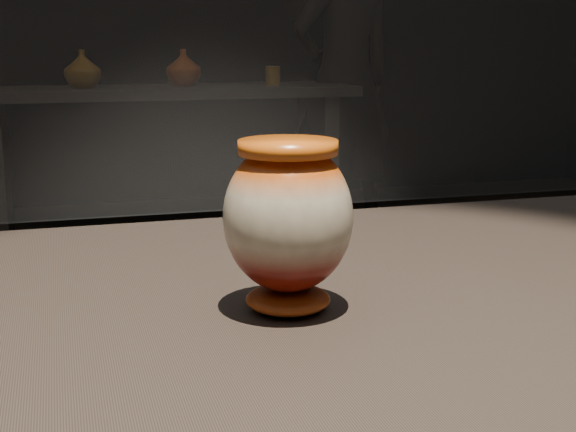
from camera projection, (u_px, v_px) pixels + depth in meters
name	position (u px, v px, depth m)	size (l,w,h in m)	color
main_vase	(288.00, 219.00, 0.76)	(0.15, 0.15, 0.17)	#641108
back_shelf	(166.00, 137.00, 4.27)	(2.00, 0.60, 0.90)	black
back_vase_left	(82.00, 69.00, 4.06)	(0.18, 0.18, 0.19)	#8C5E14
back_vase_mid	(184.00, 68.00, 4.25)	(0.18, 0.18, 0.19)	#641108
back_vase_right	(273.00, 76.00, 4.30)	(0.08, 0.08, 0.10)	#8C5E14
visitor	(345.00, 79.00, 4.62)	(0.67, 0.44, 1.84)	black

